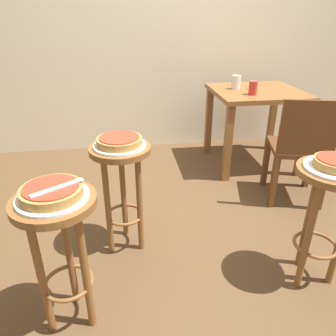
{
  "coord_description": "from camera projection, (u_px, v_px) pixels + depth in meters",
  "views": [
    {
      "loc": [
        -0.56,
        -1.84,
        1.39
      ],
      "look_at": [
        -0.33,
        -0.29,
        0.62
      ],
      "focal_mm": 34.51,
      "sensor_mm": 36.0,
      "label": 1
    }
  ],
  "objects": [
    {
      "name": "cup_near_edge",
      "position": [
        253.0,
        88.0,
        2.76
      ],
      "size": [
        0.07,
        0.07,
        0.12
      ],
      "primitive_type": "cylinder",
      "color": "red",
      "rests_on": "dining_table"
    },
    {
      "name": "cup_far_edge",
      "position": [
        236.0,
        82.0,
        2.96
      ],
      "size": [
        0.08,
        0.08,
        0.12
      ],
      "primitive_type": "cylinder",
      "color": "silver",
      "rests_on": "dining_table"
    },
    {
      "name": "dining_table",
      "position": [
        256.0,
        104.0,
        3.01
      ],
      "size": [
        0.8,
        0.75,
        0.73
      ],
      "color": "brown",
      "rests_on": "ground_plane"
    },
    {
      "name": "pizza_server_knife",
      "position": [
        58.0,
        188.0,
        1.28
      ],
      "size": [
        0.2,
        0.14,
        0.01
      ],
      "primitive_type": "cube",
      "rotation": [
        0.0,
        0.0,
        0.58
      ],
      "color": "silver",
      "rests_on": "pizza_foreground"
    },
    {
      "name": "condiment_shaker",
      "position": [
        252.0,
        85.0,
        2.96
      ],
      "size": [
        0.04,
        0.04,
        0.08
      ],
      "primitive_type": "cylinder",
      "color": "white",
      "rests_on": "dining_table"
    },
    {
      "name": "pizza_foreground",
      "position": [
        52.0,
        191.0,
        1.31
      ],
      "size": [
        0.25,
        0.25,
        0.05
      ],
      "color": "#B78442",
      "rests_on": "serving_plate_foreground"
    },
    {
      "name": "serving_plate_middle",
      "position": [
        335.0,
        168.0,
        1.57
      ],
      "size": [
        0.29,
        0.29,
        0.01
      ],
      "primitive_type": "cylinder",
      "color": "silver",
      "rests_on": "stool_middle"
    },
    {
      "name": "stool_leftside",
      "position": [
        122.0,
        176.0,
        1.91
      ],
      "size": [
        0.35,
        0.35,
        0.69
      ],
      "color": "brown",
      "rests_on": "ground_plane"
    },
    {
      "name": "pizza_leftside",
      "position": [
        119.0,
        141.0,
        1.81
      ],
      "size": [
        0.26,
        0.26,
        0.05
      ],
      "color": "#B78442",
      "rests_on": "serving_plate_leftside"
    },
    {
      "name": "wooden_chair",
      "position": [
        300.0,
        147.0,
        2.42
      ],
      "size": [
        0.49,
        0.49,
        0.85
      ],
      "color": "#5B3319",
      "rests_on": "ground_plane"
    },
    {
      "name": "pizza_middle",
      "position": [
        336.0,
        163.0,
        1.55
      ],
      "size": [
        0.21,
        0.21,
        0.05
      ],
      "color": "#B78442",
      "rests_on": "serving_plate_middle"
    },
    {
      "name": "ground_plane",
      "position": [
        208.0,
        225.0,
        2.32
      ],
      "size": [
        6.0,
        6.0,
        0.0
      ],
      "primitive_type": "plane",
      "color": "brown"
    },
    {
      "name": "serving_plate_leftside",
      "position": [
        120.0,
        145.0,
        1.83
      ],
      "size": [
        0.3,
        0.3,
        0.01
      ],
      "primitive_type": "cylinder",
      "color": "white",
      "rests_on": "stool_leftside"
    },
    {
      "name": "serving_plate_foreground",
      "position": [
        53.0,
        197.0,
        1.32
      ],
      "size": [
        0.3,
        0.3,
        0.01
      ],
      "primitive_type": "cylinder",
      "color": "silver",
      "rests_on": "stool_foreground"
    },
    {
      "name": "stool_foreground",
      "position": [
        60.0,
        236.0,
        1.41
      ],
      "size": [
        0.35,
        0.35,
        0.69
      ],
      "color": "brown",
      "rests_on": "ground_plane"
    },
    {
      "name": "stool_middle",
      "position": [
        326.0,
        202.0,
        1.65
      ],
      "size": [
        0.35,
        0.35,
        0.69
      ],
      "color": "brown",
      "rests_on": "ground_plane"
    }
  ]
}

